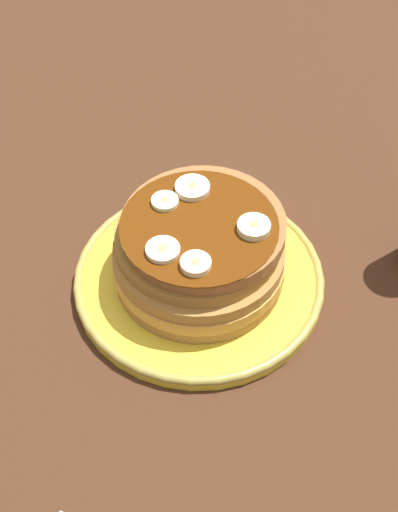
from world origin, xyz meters
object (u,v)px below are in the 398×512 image
plate (199,278)px  banana_slice_4 (163,250)px  banana_slice_1 (194,188)px  banana_slice_3 (254,227)px  banana_slice_0 (196,264)px  banana_slice_2 (165,202)px  pancake_stack (198,251)px

plate → banana_slice_4: size_ratio=8.04×
plate → banana_slice_1: size_ratio=7.41×
plate → banana_slice_3: banana_slice_3 is taller
banana_slice_0 → banana_slice_2: size_ratio=1.06×
banana_slice_1 → banana_slice_2: size_ratio=1.29×
plate → banana_slice_2: 9.10cm
banana_slice_1 → plate: bearing=177.5°
plate → banana_slice_0: 9.52cm
plate → banana_slice_0: size_ratio=9.05×
plate → pancake_stack: pancake_stack is taller
banana_slice_3 → banana_slice_4: banana_slice_3 is taller
plate → pancake_stack: size_ratio=1.45×
banana_slice_0 → banana_slice_4: (2.08, 2.69, -0.08)cm
banana_slice_1 → banana_slice_4: banana_slice_1 is taller
banana_slice_0 → banana_slice_4: banana_slice_0 is taller
plate → banana_slice_3: size_ratio=8.10×
plate → banana_slice_1: bearing=-2.5°
banana_slice_2 → banana_slice_3: bearing=-120.7°
banana_slice_3 → pancake_stack: bearing=74.0°
banana_slice_1 → banana_slice_4: size_ratio=1.08×
pancake_stack → banana_slice_4: (-2.98, 3.60, 3.98)cm
banana_slice_1 → banana_slice_3: size_ratio=1.09×
pancake_stack → banana_slice_2: (3.16, 2.76, 3.96)cm
banana_slice_2 → banana_slice_3: (-4.59, -7.74, 0.13)cm
banana_slice_4 → banana_slice_1: bearing=-27.2°
banana_slice_0 → banana_slice_2: 8.42cm
pancake_stack → banana_slice_4: 6.13cm
banana_slice_0 → banana_slice_1: 9.70cm
pancake_stack → banana_slice_1: banana_slice_1 is taller
banana_slice_0 → banana_slice_3: same height
banana_slice_0 → banana_slice_2: banana_slice_0 is taller
plate → banana_slice_4: banana_slice_4 is taller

